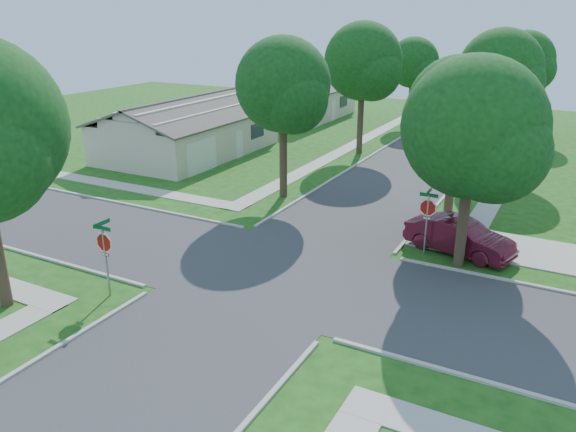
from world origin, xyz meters
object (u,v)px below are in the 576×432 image
(tree_e_far, at_px, (524,64))
(tree_w_near, at_px, (284,89))
(stop_sign_ne, at_px, (428,210))
(tree_ne_corner, at_px, (475,134))
(stop_sign_sw, at_px, (104,246))
(tree_e_mid, at_px, (501,75))
(house_nw_near, at_px, (189,133))
(tree_w_mid, at_px, (364,65))
(house_nw_far, at_px, (294,103))
(car_driveway, at_px, (459,237))
(tree_w_far, at_px, (414,65))
(car_curb_west, at_px, (444,107))
(car_curb_east, at_px, (457,136))
(tree_e_near, at_px, (459,112))

(tree_e_far, relative_size, tree_w_near, 0.97)
(stop_sign_ne, height_order, tree_ne_corner, tree_ne_corner)
(stop_sign_sw, xyz_separation_m, tree_w_near, (0.06, 13.71, 4.08))
(tree_e_mid, height_order, tree_w_near, tree_e_mid)
(stop_sign_ne, relative_size, tree_w_near, 0.33)
(tree_e_far, xyz_separation_m, tree_ne_corner, (1.61, -29.80, -0.39))
(tree_e_far, height_order, house_nw_near, tree_e_far)
(tree_w_mid, xyz_separation_m, house_nw_far, (-11.35, 10.99, -4.97))
(tree_w_near, distance_m, car_driveway, 12.41)
(tree_w_near, xyz_separation_m, house_nw_far, (-11.35, 22.99, -4.60))
(stop_sign_sw, bearing_deg, stop_sign_ne, 45.00)
(tree_w_mid, relative_size, tree_ne_corner, 1.10)
(tree_w_near, bearing_deg, car_driveway, -18.23)
(tree_w_mid, bearing_deg, stop_sign_ne, -60.20)
(stop_sign_sw, distance_m, tree_e_mid, 27.71)
(tree_e_mid, height_order, car_driveway, tree_e_mid)
(tree_w_far, relative_size, house_nw_far, 0.59)
(stop_sign_ne, bearing_deg, tree_e_mid, 89.80)
(house_nw_far, bearing_deg, car_curb_west, 36.04)
(car_curb_east, bearing_deg, tree_w_mid, -139.09)
(stop_sign_sw, bearing_deg, tree_w_near, 89.77)
(tree_e_near, distance_m, car_curb_west, 33.62)
(tree_e_far, bearing_deg, tree_ne_corner, -86.91)
(car_curb_east, bearing_deg, stop_sign_ne, -87.54)
(car_curb_east, bearing_deg, tree_ne_corner, -83.76)
(stop_sign_sw, relative_size, car_driveway, 0.63)
(tree_ne_corner, relative_size, house_nw_near, 0.64)
(tree_ne_corner, height_order, car_curb_west, tree_ne_corner)
(tree_e_near, bearing_deg, car_driveway, -70.40)
(tree_e_near, bearing_deg, stop_sign_ne, -90.68)
(car_curb_west, bearing_deg, tree_ne_corner, 110.24)
(stop_sign_ne, bearing_deg, tree_w_mid, 119.80)
(house_nw_far, relative_size, car_curb_east, 3.12)
(tree_e_near, distance_m, tree_e_mid, 12.02)
(tree_e_near, height_order, car_driveway, tree_e_near)
(tree_e_mid, distance_m, car_curb_west, 22.49)
(tree_e_mid, xyz_separation_m, tree_w_near, (-9.40, -12.00, -0.14))
(house_nw_far, relative_size, car_curb_west, 2.70)
(tree_w_mid, distance_m, tree_ne_corner, 20.10)
(tree_e_mid, xyz_separation_m, house_nw_far, (-20.75, 10.99, -4.74))
(stop_sign_sw, bearing_deg, tree_e_near, 55.41)
(tree_e_far, relative_size, car_curb_west, 1.73)
(tree_ne_corner, xyz_separation_m, car_driveway, (-0.36, 1.29, -4.81))
(stop_sign_ne, xyz_separation_m, house_nw_far, (-20.69, 27.30, -0.51))
(car_curb_east, distance_m, car_curb_west, 14.65)
(tree_e_mid, bearing_deg, car_driveway, -85.42)
(stop_sign_ne, distance_m, tree_w_near, 11.07)
(tree_ne_corner, bearing_deg, tree_w_near, 156.44)
(stop_sign_ne, xyz_separation_m, car_driveway, (1.30, 0.80, -1.25))
(house_nw_far, distance_m, car_curb_east, 17.83)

